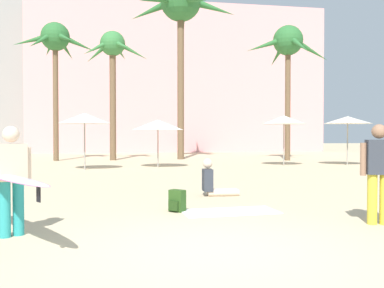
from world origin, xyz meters
The scene contains 15 objects.
ground centered at (0.00, 0.00, 0.00)m, with size 120.00×120.00×0.00m, color #C6B28C.
hotel_pink centered at (4.16, 33.34, 6.14)m, with size 24.57×8.34×12.28m, color pink.
palm_tree_far_left centered at (8.44, 17.85, 6.41)m, with size 5.33×5.22×7.68m.
palm_tree_left centered at (-1.37, 19.75, 5.98)m, with size 3.77×4.00×7.39m.
palm_tree_center centered at (2.59, 20.02, 8.96)m, with size 6.33×6.44×10.62m.
palm_tree_right centered at (-4.54, 19.81, 6.52)m, with size 4.58×4.24×7.75m.
cafe_umbrella_0 centered at (6.63, 13.98, 2.18)m, with size 2.08×2.08×2.39m.
cafe_umbrella_1 centered at (-2.52, 13.15, 2.17)m, with size 2.14×2.14×2.39m.
cafe_umbrella_4 centered at (0.64, 13.95, 1.92)m, with size 2.29×2.29×2.15m.
cafe_umbrella_5 centered at (9.76, 13.69, 2.18)m, with size 2.23×2.23×2.36m.
beach_towel centered at (0.91, 2.62, 0.01)m, with size 1.84×0.85×0.01m, color white.
backpack centered at (-0.09, 2.84, 0.20)m, with size 0.35×0.35×0.42m.
person_far_right centered at (-2.76, 1.15, 0.89)m, with size 1.82×2.79×1.62m.
person_mid_center centered at (3.04, 1.08, 0.91)m, with size 0.61×0.32×1.67m.
person_near_left centered at (1.09, 4.82, 0.32)m, with size 0.88×0.42×0.91m.
Camera 1 is at (-1.26, -5.38, 1.50)m, focal length 40.32 mm.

